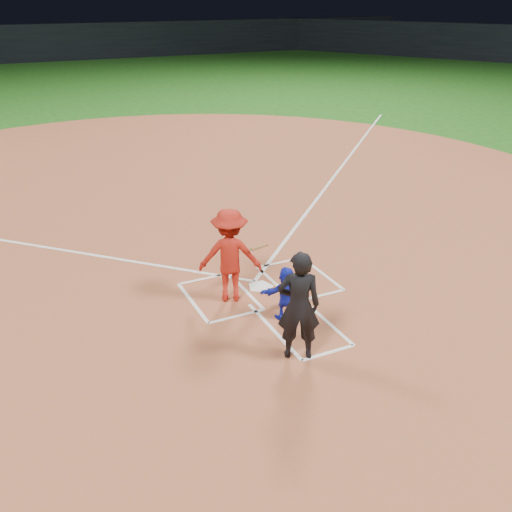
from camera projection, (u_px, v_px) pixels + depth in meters
name	position (u px, v px, depth m)	size (l,w,h in m)	color
ground	(260.00, 287.00, 12.61)	(120.00, 120.00, 0.00)	#195114
home_plate_dirt	(175.00, 204.00, 17.50)	(28.00, 28.00, 0.01)	#974E31
stadium_wall_far	(25.00, 43.00, 51.10)	(80.00, 1.20, 3.20)	black
home_plate	(260.00, 287.00, 12.60)	(0.60, 0.60, 0.02)	silver
catcher	(286.00, 293.00, 11.22)	(1.02, 0.33, 1.10)	#1621B9
umpire	(299.00, 306.00, 9.82)	(0.75, 0.49, 2.05)	black
chalk_markings	(182.00, 211.00, 16.92)	(28.35, 17.32, 0.01)	white
batter_at_plate	(230.00, 255.00, 11.72)	(1.68, 1.21, 2.01)	#B41F14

